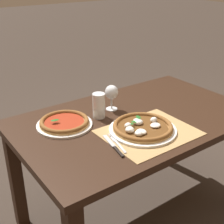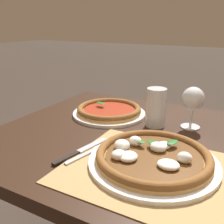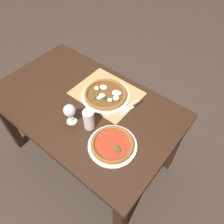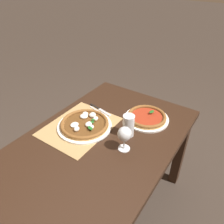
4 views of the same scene
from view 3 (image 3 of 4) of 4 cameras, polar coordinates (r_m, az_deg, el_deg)
The scene contains 9 objects.
ground_plane at distance 2.19m, azimuth -5.52°, elevation -10.81°, with size 24.00×24.00×0.00m, color #382D26.
dining_table at distance 1.66m, azimuth -7.14°, elevation -0.14°, with size 1.38×0.85×0.74m.
paper_placemat at distance 1.64m, azimuth -1.38°, elevation 4.93°, with size 0.47×0.38×0.00m, color #A88451.
pizza_near at distance 1.60m, azimuth -1.60°, elevation 4.60°, with size 0.36×0.36×0.05m.
pizza_far at distance 1.35m, azimuth 0.14°, elevation -8.48°, with size 0.30×0.30×0.04m.
wine_glass at distance 1.41m, azimuth -11.02°, elevation 0.19°, with size 0.08×0.08×0.16m.
pint_glass at distance 1.40m, azimuth -6.07°, elevation -2.06°, with size 0.07×0.07×0.15m.
fork at distance 1.55m, azimuth 4.14°, elevation 1.53°, with size 0.06×0.20×0.00m.
knife at distance 1.55m, azimuth 5.26°, elevation 1.23°, with size 0.06×0.21×0.01m.
Camera 3 is at (-0.82, 0.69, 1.91)m, focal length 35.00 mm.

